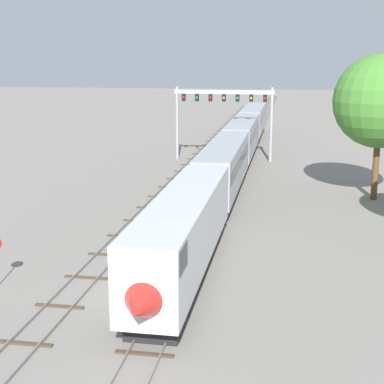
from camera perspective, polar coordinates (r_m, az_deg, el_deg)
name	(u,v)px	position (r m, az deg, el deg)	size (l,w,h in m)	color
ground_plane	(136,296)	(31.67, -5.54, -10.16)	(400.00, 400.00, 0.00)	gray
track_main	(252,140)	(89.08, 5.87, 5.11)	(2.60, 200.00, 0.16)	slate
track_near	(194,162)	(70.06, 0.23, 2.98)	(2.60, 160.00, 0.16)	slate
passenger_train	(235,150)	(62.91, 4.26, 4.10)	(3.04, 80.60, 4.80)	silver
signal_gantry	(224,107)	(70.80, 3.14, 8.38)	(12.10, 0.49, 8.92)	#999BA0
trackside_tree_left	(380,101)	(53.18, 18.04, 8.48)	(8.14, 8.14, 12.82)	brown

